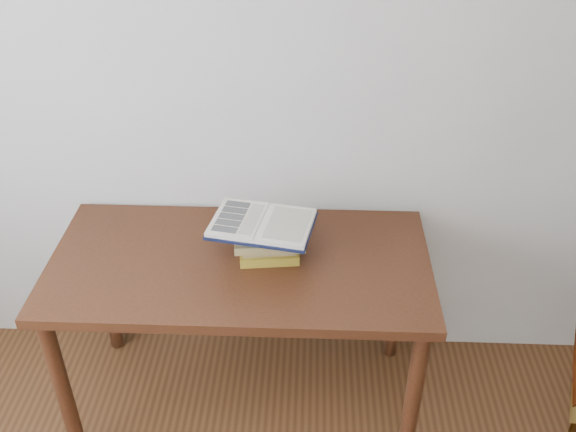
{
  "coord_description": "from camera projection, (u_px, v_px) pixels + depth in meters",
  "views": [
    {
      "loc": [
        0.29,
        -0.47,
        2.2
      ],
      "look_at": [
        0.21,
        1.34,
        0.98
      ],
      "focal_mm": 40.0,
      "sensor_mm": 36.0,
      "label": 1
    }
  ],
  "objects": [
    {
      "name": "book_stack",
      "position": [
        267.0,
        240.0,
        2.34
      ],
      "size": [
        0.27,
        0.2,
        0.13
      ],
      "color": "olive",
      "rests_on": "desk"
    },
    {
      "name": "open_book",
      "position": [
        262.0,
        224.0,
        2.3
      ],
      "size": [
        0.4,
        0.31,
        0.03
      ],
      "rotation": [
        0.0,
        0.0,
        -0.18
      ],
      "color": "black",
      "rests_on": "book_stack"
    },
    {
      "name": "desk",
      "position": [
        241.0,
        280.0,
        2.41
      ],
      "size": [
        1.4,
        0.7,
        0.75
      ],
      "color": "#412310",
      "rests_on": "ground"
    }
  ]
}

